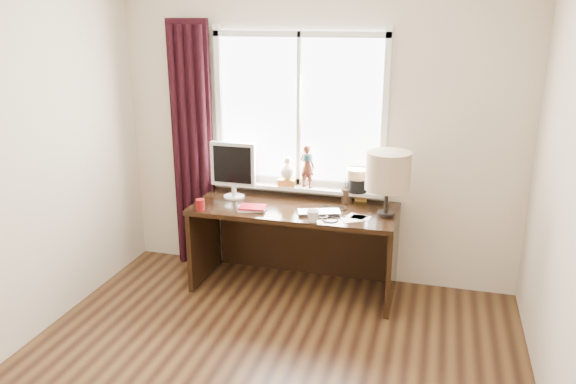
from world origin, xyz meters
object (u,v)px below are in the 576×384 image
(laptop, at_px, (319,212))
(table_lamp, at_px, (388,172))
(red_cup, at_px, (200,205))
(monitor, at_px, (233,167))
(desk, at_px, (297,230))
(mug, at_px, (313,216))

(laptop, bearing_deg, table_lamp, -7.21)
(laptop, height_order, table_lamp, table_lamp)
(red_cup, height_order, monitor, monitor)
(desk, bearing_deg, monitor, 179.63)
(laptop, height_order, monitor, monitor)
(table_lamp, bearing_deg, monitor, 175.05)
(monitor, distance_m, table_lamp, 1.34)
(mug, relative_size, table_lamp, 0.19)
(mug, distance_m, red_cup, 0.95)
(desk, distance_m, monitor, 0.77)
(desk, bearing_deg, laptop, -41.43)
(laptop, height_order, mug, mug)
(mug, bearing_deg, red_cup, 179.24)
(laptop, height_order, desk, laptop)
(mug, xyz_separation_m, red_cup, (-0.95, 0.01, -0.00))
(mug, height_order, desk, mug)
(red_cup, relative_size, desk, 0.06)
(red_cup, relative_size, table_lamp, 0.18)
(laptop, xyz_separation_m, table_lamp, (0.52, 0.10, 0.35))
(monitor, bearing_deg, red_cup, -110.54)
(mug, relative_size, red_cup, 1.06)
(monitor, height_order, table_lamp, table_lamp)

